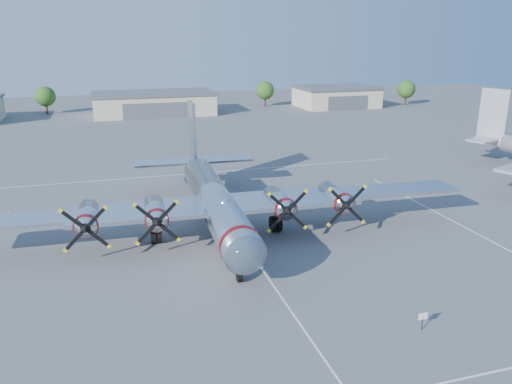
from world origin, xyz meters
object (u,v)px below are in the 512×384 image
object	(u,v)px
tree_west	(45,96)
tree_far_east	(406,89)
hangar_east	(336,96)
main_bomber_b29	(214,229)
info_placard	(423,318)
tree_east	(265,91)
hangar_center	(154,103)

from	to	relation	value
tree_west	tree_far_east	bearing A→B (deg)	-6.14
hangar_east	tree_far_east	world-z (taller)	tree_far_east
main_bomber_b29	info_placard	distance (m)	23.00
tree_east	hangar_center	bearing A→B (deg)	-168.62
hangar_east	tree_west	world-z (taller)	tree_west
tree_east	tree_far_east	size ratio (longest dim) A/B	1.00
hangar_center	main_bomber_b29	xyz separation A→B (m)	(-1.89, -78.03, -2.71)
info_placard	tree_east	bearing A→B (deg)	80.56
tree_west	main_bomber_b29	size ratio (longest dim) A/B	0.14
tree_east	info_placard	xyz separation A→B (m)	(-22.73, -105.15, -3.38)
main_bomber_b29	tree_east	bearing A→B (deg)	71.29
tree_east	info_placard	world-z (taller)	tree_east
tree_west	main_bomber_b29	world-z (taller)	tree_west
tree_far_east	tree_east	bearing A→B (deg)	168.11
tree_far_east	main_bomber_b29	xyz separation A→B (m)	(-69.89, -76.07, -4.22)
info_placard	tree_far_east	bearing A→B (deg)	60.75
hangar_east	tree_east	size ratio (longest dim) A/B	3.10
hangar_east	main_bomber_b29	bearing A→B (deg)	-122.59
hangar_center	tree_west	bearing A→B (deg)	162.18
hangar_east	tree_east	distance (m)	19.04
hangar_center	hangar_east	xyz separation A→B (m)	(48.00, 0.00, 0.00)
main_bomber_b29	info_placard	bearing A→B (deg)	-64.46
tree_west	info_placard	distance (m)	111.96
hangar_center	hangar_east	world-z (taller)	same
hangar_center	main_bomber_b29	world-z (taller)	hangar_center
tree_west	tree_far_east	world-z (taller)	same
hangar_east	tree_far_east	distance (m)	20.15
hangar_center	tree_east	world-z (taller)	tree_east
hangar_east	main_bomber_b29	size ratio (longest dim) A/B	0.43
tree_east	info_placard	distance (m)	107.63
main_bomber_b29	tree_west	bearing A→B (deg)	107.09
tree_west	info_placard	world-z (taller)	tree_west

